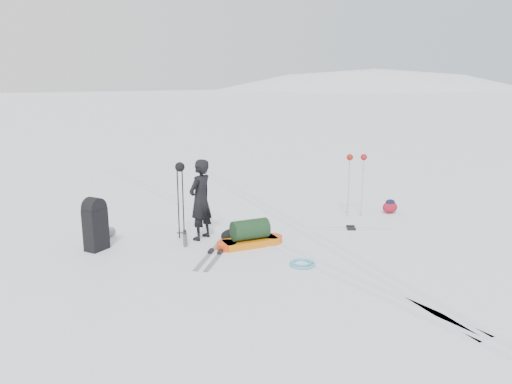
% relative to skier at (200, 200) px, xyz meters
% --- Properties ---
extents(ground, '(200.00, 200.00, 0.00)m').
position_rel_skier_xyz_m(ground, '(0.99, -0.46, -0.80)').
color(ground, white).
rests_on(ground, ground).
extents(snow_hill_backdrop, '(359.50, 192.00, 162.45)m').
position_rel_skier_xyz_m(snow_hill_backdrop, '(63.67, 83.56, -69.82)').
color(snow_hill_backdrop, white).
rests_on(snow_hill_backdrop, ground).
extents(ski_tracks, '(3.38, 17.97, 0.01)m').
position_rel_skier_xyz_m(ski_tracks, '(1.60, 0.41, -0.80)').
color(ski_tracks, silver).
rests_on(ski_tracks, ground).
extents(skier, '(0.70, 0.61, 1.60)m').
position_rel_skier_xyz_m(skier, '(0.00, 0.00, 0.00)').
color(skier, black).
rests_on(skier, ground).
extents(pulk_sled, '(1.38, 0.55, 0.51)m').
position_rel_skier_xyz_m(pulk_sled, '(0.62, -0.86, -0.61)').
color(pulk_sled, orange).
rests_on(pulk_sled, ground).
extents(expedition_rucksack, '(0.79, 1.05, 1.00)m').
position_rel_skier_xyz_m(expedition_rucksack, '(-1.91, 0.47, -0.34)').
color(expedition_rucksack, black).
rests_on(expedition_rucksack, ground).
extents(ski_poles_black, '(0.22, 0.19, 1.54)m').
position_rel_skier_xyz_m(ski_poles_black, '(-0.32, 0.23, 0.46)').
color(ski_poles_black, black).
rests_on(ski_poles_black, ground).
extents(ski_poles_silver, '(0.43, 0.30, 1.45)m').
position_rel_skier_xyz_m(ski_poles_silver, '(3.73, -0.31, 0.41)').
color(ski_poles_silver, '#B3B4BA').
rests_on(ski_poles_silver, ground).
extents(touring_skis_grey, '(1.41, 1.50, 0.07)m').
position_rel_skier_xyz_m(touring_skis_grey, '(-0.14, -0.91, -0.79)').
color(touring_skis_grey, gray).
rests_on(touring_skis_grey, ground).
extents(touring_skis_white, '(1.63, 1.20, 0.07)m').
position_rel_skier_xyz_m(touring_skis_white, '(2.97, -1.07, -0.79)').
color(touring_skis_white, silver).
rests_on(touring_skis_white, ground).
extents(rope_coil, '(0.54, 0.54, 0.05)m').
position_rel_skier_xyz_m(rope_coil, '(0.89, -2.18, -0.78)').
color(rope_coil, '#51A1C5').
rests_on(rope_coil, ground).
extents(small_daypack, '(0.40, 0.31, 0.33)m').
position_rel_skier_xyz_m(small_daypack, '(4.64, -0.53, -0.64)').
color(small_daypack, maroon).
rests_on(small_daypack, ground).
extents(thermos_pair, '(0.17, 0.29, 0.28)m').
position_rel_skier_xyz_m(thermos_pair, '(-0.43, -0.19, -0.67)').
color(thermos_pair, '#5A5B62').
rests_on(thermos_pair, ground).
extents(stuff_sack, '(0.47, 0.42, 0.24)m').
position_rel_skier_xyz_m(stuff_sack, '(0.42, -0.44, -0.68)').
color(stuff_sack, black).
rests_on(stuff_sack, ground).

